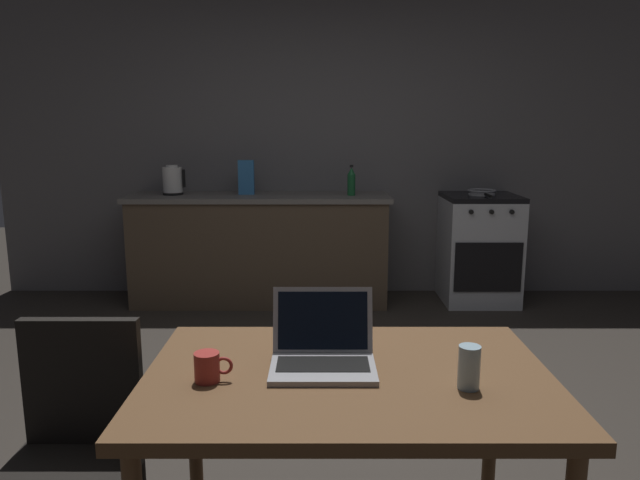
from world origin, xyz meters
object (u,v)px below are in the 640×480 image
(chair, at_px, (76,445))
(cereal_box, at_px, (248,177))
(stove_oven, at_px, (481,249))
(dining_table, at_px, (350,395))
(bottle, at_px, (353,181))
(coffee_mug, at_px, (210,367))
(electric_kettle, at_px, (175,181))
(drinking_glass, at_px, (471,367))
(laptop, at_px, (325,352))
(frying_pan, at_px, (484,192))

(chair, height_order, cereal_box, cereal_box)
(stove_oven, height_order, cereal_box, cereal_box)
(dining_table, xyz_separation_m, bottle, (0.17, 3.16, 0.36))
(stove_oven, bearing_deg, bottle, -177.50)
(stove_oven, bearing_deg, cereal_box, 179.34)
(chair, height_order, coffee_mug, chair)
(stove_oven, height_order, dining_table, stove_oven)
(stove_oven, height_order, coffee_mug, stove_oven)
(dining_table, relative_size, electric_kettle, 4.99)
(dining_table, xyz_separation_m, chair, (-0.85, -0.00, -0.17))
(bottle, bearing_deg, drinking_glass, -87.15)
(laptop, height_order, bottle, bottle)
(electric_kettle, distance_m, cereal_box, 0.61)
(laptop, relative_size, drinking_glass, 2.55)
(electric_kettle, bearing_deg, laptop, -68.73)
(bottle, height_order, coffee_mug, bottle)
(frying_pan, relative_size, coffee_mug, 3.59)
(dining_table, xyz_separation_m, frying_pan, (1.26, 3.18, 0.27))
(chair, height_order, laptop, laptop)
(laptop, distance_m, drinking_glass, 0.44)
(stove_oven, height_order, electric_kettle, electric_kettle)
(bottle, bearing_deg, frying_pan, 1.09)
(stove_oven, height_order, drinking_glass, stove_oven)
(electric_kettle, height_order, bottle, bottle)
(dining_table, distance_m, chair, 0.87)
(laptop, bearing_deg, dining_table, -44.29)
(dining_table, relative_size, bottle, 4.90)
(coffee_mug, bearing_deg, frying_pan, 62.78)
(chair, xyz_separation_m, drinking_glass, (1.19, -0.11, 0.30))
(stove_oven, relative_size, electric_kettle, 3.72)
(bottle, bearing_deg, cereal_box, 175.41)
(drinking_glass, bearing_deg, dining_table, 161.85)
(laptop, bearing_deg, chair, 170.77)
(coffee_mug, bearing_deg, chair, 171.91)
(frying_pan, relative_size, cereal_box, 1.43)
(coffee_mug, height_order, cereal_box, cereal_box)
(electric_kettle, height_order, drinking_glass, electric_kettle)
(stove_oven, xyz_separation_m, laptop, (-1.34, -3.16, 0.33))
(bottle, height_order, drinking_glass, bottle)
(dining_table, distance_m, drinking_glass, 0.38)
(chair, distance_m, frying_pan, 3.84)
(drinking_glass, distance_m, cereal_box, 3.51)
(drinking_glass, bearing_deg, coffee_mug, 176.46)
(stove_oven, height_order, bottle, bottle)
(dining_table, bearing_deg, coffee_mug, -171.13)
(cereal_box, bearing_deg, laptop, -78.93)
(cereal_box, bearing_deg, electric_kettle, -178.12)
(bottle, distance_m, cereal_box, 0.88)
(bottle, xyz_separation_m, cereal_box, (-0.87, 0.07, 0.02))
(bottle, height_order, frying_pan, bottle)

